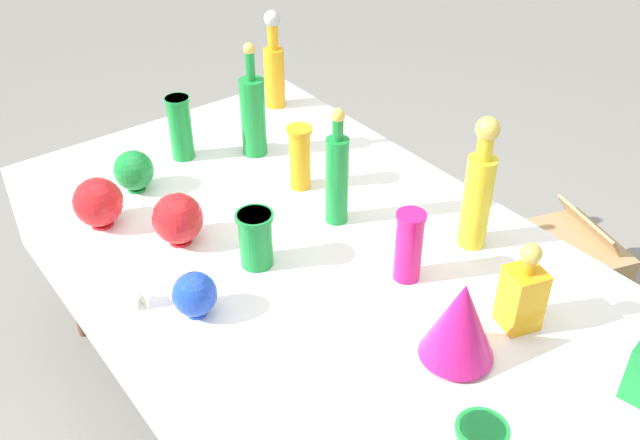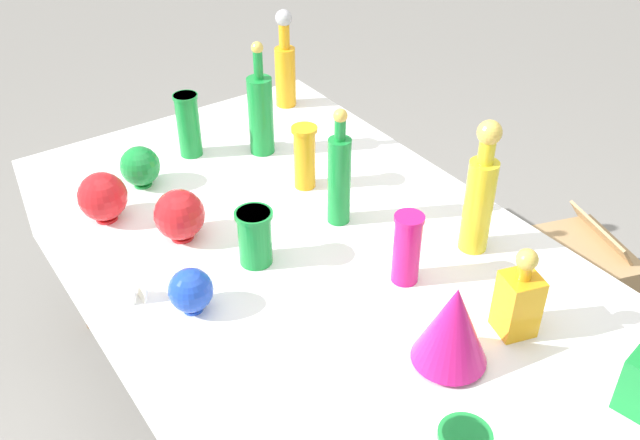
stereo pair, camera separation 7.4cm
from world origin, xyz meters
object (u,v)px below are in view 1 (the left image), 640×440
slender_vase_4 (180,126)px  cardboard_box_behind_left (563,268)px  tall_bottle_0 (253,113)px  tall_bottle_2 (274,67)px  slender_vase_0 (256,237)px  slender_vase_2 (300,156)px  fluted_vase_0 (461,320)px  tall_bottle_3 (337,176)px  round_bowl_3 (178,219)px  square_decanter_0 (523,293)px  slender_vase_1 (409,244)px  round_bowl_0 (134,171)px  round_bowl_2 (98,202)px  round_bowl_1 (195,294)px  tall_bottle_1 (478,190)px

slender_vase_4 → cardboard_box_behind_left: (0.78, 1.27, -0.74)m
tall_bottle_0 → tall_bottle_2: tall_bottle_0 is taller
slender_vase_0 → slender_vase_2: (-0.25, 0.33, 0.02)m
tall_bottle_0 → fluted_vase_0: tall_bottle_0 is taller
tall_bottle_2 → slender_vase_2: tall_bottle_2 is taller
tall_bottle_2 → slender_vase_0: bearing=-37.3°
tall_bottle_3 → round_bowl_3: (-0.19, -0.43, -0.08)m
tall_bottle_3 → cardboard_box_behind_left: size_ratio=0.75×
tall_bottle_2 → tall_bottle_3: 0.81m
tall_bottle_2 → slender_vase_0: tall_bottle_2 is taller
tall_bottle_3 → square_decanter_0: (0.63, 0.08, -0.06)m
tall_bottle_3 → tall_bottle_2: bearing=158.8°
tall_bottle_2 → slender_vase_1: size_ratio=1.83×
round_bowl_3 → cardboard_box_behind_left: 1.71m
slender_vase_1 → slender_vase_0: bearing=-135.5°
cardboard_box_behind_left → slender_vase_4: bearing=-121.5°
slender_vase_0 → round_bowl_0: (-0.56, -0.10, -0.02)m
slender_vase_1 → round_bowl_0: (-0.85, -0.39, -0.04)m
square_decanter_0 → round_bowl_3: 0.97m
tall_bottle_3 → round_bowl_3: 0.48m
cardboard_box_behind_left → round_bowl_2: bearing=-108.9°
tall_bottle_0 → round_bowl_2: size_ratio=2.58×
tall_bottle_2 → round_bowl_0: tall_bottle_2 is taller
slender_vase_4 → round_bowl_1: 0.82m
square_decanter_0 → slender_vase_4: (-1.25, -0.27, 0.02)m
tall_bottle_3 → cardboard_box_behind_left: tall_bottle_3 is taller
round_bowl_0 → slender_vase_2: bearing=54.9°
square_decanter_0 → slender_vase_0: size_ratio=1.51×
cardboard_box_behind_left → tall_bottle_3: bearing=-98.5°
slender_vase_0 → round_bowl_1: slender_vase_0 is taller
tall_bottle_3 → round_bowl_0: tall_bottle_3 is taller
round_bowl_1 → round_bowl_2: size_ratio=0.80×
tall_bottle_2 → slender_vase_0: 1.00m
slender_vase_0 → slender_vase_4: (-0.65, 0.12, 0.03)m
tall_bottle_1 → tall_bottle_2: size_ratio=1.07×
slender_vase_1 → cardboard_box_behind_left: size_ratio=0.42×
slender_vase_0 → round_bowl_3: size_ratio=1.06×
slender_vase_4 → round_bowl_1: slender_vase_4 is taller
round_bowl_0 → slender_vase_0: bearing=10.5°
slender_vase_4 → cardboard_box_behind_left: size_ratio=0.45×
tall_bottle_1 → slender_vase_4: size_ratio=1.80×
round_bowl_3 → slender_vase_1: bearing=38.7°
square_decanter_0 → round_bowl_1: bearing=-129.8°
slender_vase_2 → tall_bottle_2: bearing=153.4°
tall_bottle_3 → square_decanter_0: bearing=7.2°
tall_bottle_2 → round_bowl_1: (0.87, -0.84, -0.10)m
square_decanter_0 → round_bowl_3: square_decanter_0 is taller
slender_vase_2 → round_bowl_3: size_ratio=1.37×
round_bowl_0 → round_bowl_1: bearing=-11.9°
fluted_vase_0 → round_bowl_1: size_ratio=1.82×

